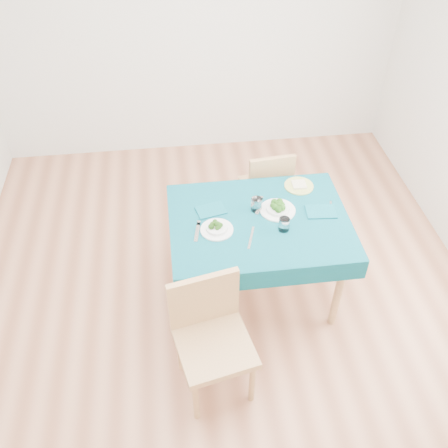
{
  "coord_description": "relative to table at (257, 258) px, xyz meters",
  "views": [
    {
      "loc": [
        -0.31,
        -2.42,
        3.08
      ],
      "look_at": [
        0.0,
        0.0,
        0.85
      ],
      "focal_mm": 40.0,
      "sensor_mm": 36.0,
      "label": 1
    }
  ],
  "objects": [
    {
      "name": "room_shell",
      "position": [
        -0.26,
        -0.11,
        0.97
      ],
      "size": [
        4.02,
        4.52,
        2.73
      ],
      "color": "#9C5E41",
      "rests_on": "ground"
    },
    {
      "name": "table",
      "position": [
        0.0,
        0.0,
        0.0
      ],
      "size": [
        1.25,
        0.95,
        0.76
      ],
      "primitive_type": "cube",
      "color": "#084B59",
      "rests_on": "ground"
    },
    {
      "name": "chair_near",
      "position": [
        -0.41,
        -0.76,
        0.19
      ],
      "size": [
        0.54,
        0.58,
        1.13
      ],
      "primitive_type": "cube",
      "rotation": [
        0.0,
        0.0,
        0.2
      ],
      "color": "tan",
      "rests_on": "ground"
    },
    {
      "name": "chair_far",
      "position": [
        0.19,
        0.76,
        0.08
      ],
      "size": [
        0.41,
        0.44,
        0.93
      ],
      "primitive_type": "cube",
      "rotation": [
        0.0,
        0.0,
        3.24
      ],
      "color": "tan",
      "rests_on": "ground"
    },
    {
      "name": "bowl_near",
      "position": [
        -0.31,
        -0.06,
        0.41
      ],
      "size": [
        0.23,
        0.23,
        0.07
      ],
      "primitive_type": null,
      "color": "white",
      "rests_on": "table"
    },
    {
      "name": "bowl_far",
      "position": [
        0.14,
        0.08,
        0.42
      ],
      "size": [
        0.25,
        0.25,
        0.08
      ],
      "primitive_type": null,
      "color": "white",
      "rests_on": "table"
    },
    {
      "name": "fork_near",
      "position": [
        -0.44,
        -0.06,
        0.38
      ],
      "size": [
        0.06,
        0.19,
        0.0
      ],
      "primitive_type": "cube",
      "rotation": [
        0.0,
        0.0,
        -0.2
      ],
      "color": "silver",
      "rests_on": "table"
    },
    {
      "name": "knife_near",
      "position": [
        -0.09,
        -0.17,
        0.38
      ],
      "size": [
        0.08,
        0.21,
        0.0
      ],
      "primitive_type": "cube",
      "rotation": [
        0.0,
        0.0,
        -0.32
      ],
      "color": "silver",
      "rests_on": "table"
    },
    {
      "name": "fork_far",
      "position": [
        0.02,
        0.15,
        0.38
      ],
      "size": [
        0.09,
        0.19,
        0.0
      ],
      "primitive_type": "cube",
      "rotation": [
        0.0,
        0.0,
        -0.36
      ],
      "color": "silver",
      "rests_on": "table"
    },
    {
      "name": "knife_far",
      "position": [
        0.52,
        0.05,
        0.38
      ],
      "size": [
        0.08,
        0.19,
        0.0
      ],
      "primitive_type": "cube",
      "rotation": [
        0.0,
        0.0,
        -0.33
      ],
      "color": "silver",
      "rests_on": "table"
    },
    {
      "name": "napkin_near",
      "position": [
        -0.33,
        0.14,
        0.39
      ],
      "size": [
        0.23,
        0.18,
        0.01
      ],
      "primitive_type": "cube",
      "rotation": [
        0.0,
        0.0,
        0.24
      ],
      "color": "#0B5462",
      "rests_on": "table"
    },
    {
      "name": "napkin_far",
      "position": [
        0.44,
        0.03,
        0.39
      ],
      "size": [
        0.22,
        0.17,
        0.01
      ],
      "primitive_type": "cube",
      "rotation": [
        0.0,
        0.0,
        -0.09
      ],
      "color": "#0B5462",
      "rests_on": "table"
    },
    {
      "name": "tumbler_center",
      "position": [
        -0.0,
        0.12,
        0.43
      ],
      "size": [
        0.08,
        0.08,
        0.1
      ],
      "primitive_type": "cylinder",
      "color": "white",
      "rests_on": "table"
    },
    {
      "name": "tumbler_side",
      "position": [
        0.14,
        -0.11,
        0.43
      ],
      "size": [
        0.07,
        0.07,
        0.1
      ],
      "primitive_type": "cylinder",
      "color": "white",
      "rests_on": "table"
    },
    {
      "name": "side_plate",
      "position": [
        0.36,
        0.34,
        0.38
      ],
      "size": [
        0.22,
        0.22,
        0.01
      ],
      "primitive_type": "cylinder",
      "color": "#BBBF5D",
      "rests_on": "table"
    },
    {
      "name": "bread_slice",
      "position": [
        0.36,
        0.34,
        0.4
      ],
      "size": [
        0.1,
        0.1,
        0.02
      ],
      "primitive_type": "cube",
      "rotation": [
        0.0,
        0.0,
        -0.01
      ],
      "color": "beige",
      "rests_on": "side_plate"
    }
  ]
}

